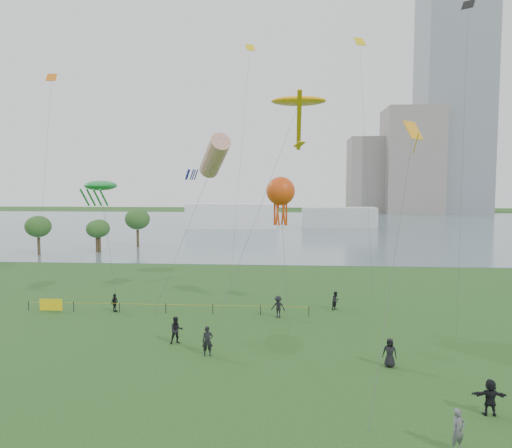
# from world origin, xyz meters

# --- Properties ---
(ground_plane) EXTENTS (400.00, 400.00, 0.00)m
(ground_plane) POSITION_xyz_m (0.00, 0.00, 0.00)
(ground_plane) COLOR #183E13
(lake) EXTENTS (400.00, 120.00, 0.08)m
(lake) POSITION_xyz_m (0.00, 100.00, 0.02)
(lake) COLOR slate
(lake) RESTS_ON ground_plane
(tower) EXTENTS (24.00, 24.00, 120.00)m
(tower) POSITION_xyz_m (62.00, 168.00, 60.00)
(tower) COLOR slate
(tower) RESTS_ON ground_plane
(building_mid) EXTENTS (20.00, 20.00, 38.00)m
(building_mid) POSITION_xyz_m (46.00, 162.00, 19.00)
(building_mid) COLOR gray
(building_mid) RESTS_ON ground_plane
(building_low) EXTENTS (16.00, 18.00, 28.00)m
(building_low) POSITION_xyz_m (32.00, 168.00, 14.00)
(building_low) COLOR gray
(building_low) RESTS_ON ground_plane
(pavilion_left) EXTENTS (22.00, 8.00, 6.00)m
(pavilion_left) POSITION_xyz_m (-12.00, 95.00, 3.00)
(pavilion_left) COLOR white
(pavilion_left) RESTS_ON ground_plane
(pavilion_right) EXTENTS (18.00, 7.00, 5.00)m
(pavilion_right) POSITION_xyz_m (14.00, 98.00, 2.50)
(pavilion_right) COLOR silver
(pavilion_right) RESTS_ON ground_plane
(trees) EXTENTS (28.70, 19.17, 8.56)m
(trees) POSITION_xyz_m (-37.02, 48.12, 5.15)
(trees) COLOR #3A2D1A
(trees) RESTS_ON ground_plane
(fence) EXTENTS (24.07, 0.07, 1.05)m
(fence) POSITION_xyz_m (-14.10, 14.87, 0.55)
(fence) COLOR black
(fence) RESTS_ON ground_plane
(kite_flyer) EXTENTS (0.77, 0.69, 1.77)m
(kite_flyer) POSITION_xyz_m (9.42, -5.59, 0.89)
(kite_flyer) COLOR #55575C
(kite_flyer) RESTS_ON ground_plane
(spectator_a) EXTENTS (1.11, 1.00, 1.86)m
(spectator_a) POSITION_xyz_m (-5.23, 7.08, 0.93)
(spectator_a) COLOR black
(spectator_a) RESTS_ON ground_plane
(spectator_b) EXTENTS (1.28, 0.93, 1.79)m
(spectator_b) POSITION_xyz_m (1.51, 14.20, 0.90)
(spectator_b) COLOR black
(spectator_b) RESTS_ON ground_plane
(spectator_c) EXTENTS (0.58, 0.97, 1.55)m
(spectator_c) POSITION_xyz_m (-12.46, 15.06, 0.78)
(spectator_c) COLOR black
(spectator_c) RESTS_ON ground_plane
(spectator_d) EXTENTS (0.98, 0.80, 1.73)m
(spectator_d) POSITION_xyz_m (8.46, 3.77, 0.86)
(spectator_d) COLOR black
(spectator_d) RESTS_ON ground_plane
(spectator_e) EXTENTS (1.62, 0.57, 1.73)m
(spectator_e) POSITION_xyz_m (11.98, -2.21, 0.87)
(spectator_e) COLOR black
(spectator_e) RESTS_ON ground_plane
(spectator_f) EXTENTS (0.77, 0.59, 1.89)m
(spectator_f) POSITION_xyz_m (-2.71, 4.87, 0.94)
(spectator_f) COLOR black
(spectator_f) RESTS_ON ground_plane
(spectator_g) EXTENTS (0.97, 0.99, 1.61)m
(spectator_g) POSITION_xyz_m (6.41, 17.10, 0.80)
(spectator_g) COLOR black
(spectator_g) RESTS_ON ground_plane
(kite_stingray) EXTENTS (8.83, 11.14, 18.77)m
(kite_stingray) POSITION_xyz_m (3.11, 20.29, 18.29)
(kite_stingray) COLOR #3F3F42
(kite_windsock) EXTENTS (6.59, 5.48, 15.14)m
(kite_windsock) POSITION_xyz_m (-4.12, 17.16, 13.25)
(kite_windsock) COLOR #3F3F42
(kite_creature) EXTENTS (3.12, 4.69, 11.16)m
(kite_creature) POSITION_xyz_m (-14.09, 16.79, 10.71)
(kite_creature) COLOR #3F3F42
(kite_octopus) EXTENTS (2.41, 6.99, 11.48)m
(kite_octopus) POSITION_xyz_m (1.61, 16.43, 10.21)
(kite_octopus) COLOR #3F3F42
(kite_delta) EXTENTS (5.96, 15.98, 15.39)m
(kite_delta) POSITION_xyz_m (10.94, 10.23, 13.97)
(kite_delta) COLOR #3F3F42
(small_kites) EXTENTS (36.55, 12.63, 4.99)m
(small_kites) POSITION_xyz_m (0.70, 19.79, 23.26)
(small_kites) COLOR orange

